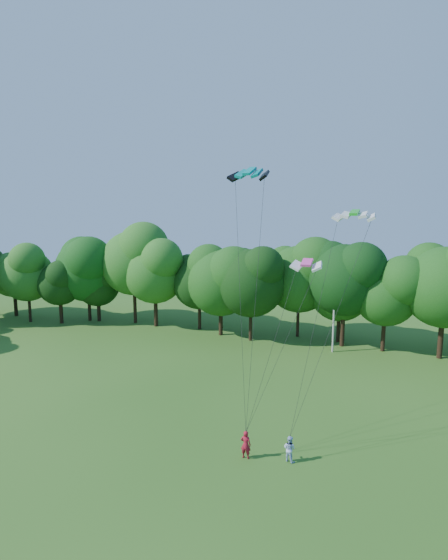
# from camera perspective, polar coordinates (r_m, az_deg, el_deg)

# --- Properties ---
(ground) EXTENTS (160.00, 160.00, 0.00)m
(ground) POSITION_cam_1_polar(r_m,az_deg,el_deg) (24.11, -8.54, -31.59)
(ground) COLOR #255517
(ground) RESTS_ON ground
(utility_pole) EXTENTS (1.62, 0.80, 8.71)m
(utility_pole) POSITION_cam_1_polar(r_m,az_deg,el_deg) (50.08, 14.16, -4.23)
(utility_pole) COLOR #A9AAA1
(utility_pole) RESTS_ON ground
(kite_flyer_left) EXTENTS (0.71, 0.50, 1.85)m
(kite_flyer_left) POSITION_cam_1_polar(r_m,az_deg,el_deg) (29.78, 2.85, -20.67)
(kite_flyer_left) COLOR maroon
(kite_flyer_left) RESTS_ON ground
(kite_flyer_right) EXTENTS (1.00, 0.90, 1.67)m
(kite_flyer_right) POSITION_cam_1_polar(r_m,az_deg,el_deg) (29.80, 8.55, -20.94)
(kite_flyer_right) COLOR #B5CBFB
(kite_flyer_right) RESTS_ON ground
(kite_teal) EXTENTS (3.08, 1.86, 0.70)m
(kite_teal) POSITION_cam_1_polar(r_m,az_deg,el_deg) (31.96, 3.36, 14.01)
(kite_teal) COLOR #048182
(kite_teal) RESTS_ON ground
(kite_green) EXTENTS (2.88, 1.62, 0.44)m
(kite_green) POSITION_cam_1_polar(r_m,az_deg,el_deg) (30.71, 16.69, 8.45)
(kite_green) COLOR green
(kite_green) RESTS_ON ground
(kite_pink) EXTENTS (2.03, 1.13, 0.47)m
(kite_pink) POSITION_cam_1_polar(r_m,az_deg,el_deg) (28.22, 10.77, 2.27)
(kite_pink) COLOR #E43FA4
(kite_pink) RESTS_ON ground
(tree_back_west) EXTENTS (9.92, 9.92, 14.42)m
(tree_back_west) POSITION_cam_1_polar(r_m,az_deg,el_deg) (65.03, -17.45, 2.67)
(tree_back_west) COLOR #342815
(tree_back_west) RESTS_ON ground
(tree_back_center) EXTENTS (9.14, 9.14, 13.30)m
(tree_back_center) POSITION_cam_1_polar(r_m,az_deg,el_deg) (51.91, 15.49, 0.49)
(tree_back_center) COLOR #302312
(tree_back_center) RESTS_ON ground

